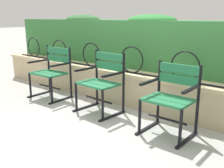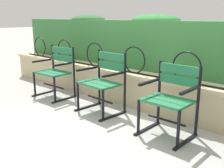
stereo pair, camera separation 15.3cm
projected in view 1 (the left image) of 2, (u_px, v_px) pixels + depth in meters
name	position (u px, v px, depth m)	size (l,w,h in m)	color
ground_plane	(105.00, 127.00, 3.40)	(60.00, 60.00, 0.00)	#ADADA8
stone_wall	(146.00, 91.00, 4.05)	(7.18, 0.41, 0.54)	#C6B289
iron_arch_fence	(133.00, 62.00, 4.01)	(6.65, 0.02, 0.42)	black
hedge_row	(164.00, 44.00, 4.27)	(7.04, 0.69, 0.89)	#387A3D
park_chair_leftmost	(52.00, 71.00, 4.58)	(0.64, 0.55, 0.89)	#237547
park_chair_centre_left	(102.00, 81.00, 3.87)	(0.63, 0.55, 0.89)	#237547
park_chair_centre_right	(171.00, 97.00, 3.13)	(0.57, 0.52, 0.85)	#237547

